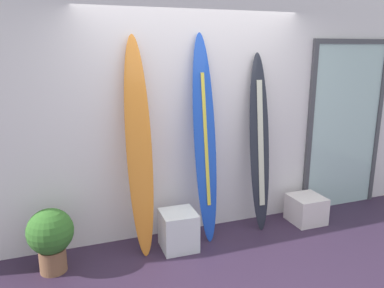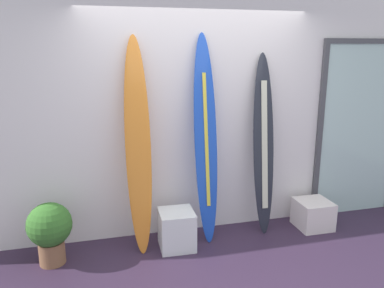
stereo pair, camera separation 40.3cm
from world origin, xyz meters
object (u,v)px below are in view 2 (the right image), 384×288
surfboard_sunset (138,146)px  surfboard_charcoal (263,145)px  display_block_center (313,214)px  potted_plant (50,229)px  display_block_left (177,229)px  glass_door (359,127)px  surfboard_cobalt (206,140)px

surfboard_sunset → surfboard_charcoal: 1.43m
surfboard_charcoal → display_block_center: surfboard_charcoal is taller
surfboard_charcoal → surfboard_sunset: bearing=-177.9°
display_block_center → potted_plant: potted_plant is taller
surfboard_charcoal → display_block_left: bearing=-169.9°
glass_door → potted_plant: bearing=-174.4°
display_block_left → display_block_center: display_block_left is taller
surfboard_charcoal → potted_plant: surfboard_charcoal is taller
display_block_left → glass_door: (2.44, 0.36, 0.93)m
display_block_left → potted_plant: 1.28m
surfboard_cobalt → glass_door: size_ratio=1.02×
surfboard_cobalt → glass_door: surfboard_cobalt is taller
surfboard_sunset → display_block_center: size_ratio=5.73×
surfboard_cobalt → display_block_left: surfboard_cobalt is taller
potted_plant → display_block_center: bearing=1.2°
surfboard_charcoal → glass_door: bearing=7.3°
surfboard_charcoal → potted_plant: 2.43m
surfboard_cobalt → display_block_center: bearing=-4.7°
surfboard_cobalt → display_block_center: 1.64m
surfboard_sunset → surfboard_cobalt: surfboard_cobalt is taller
display_block_left → display_block_center: (1.69, 0.06, -0.04)m
surfboard_sunset → display_block_left: size_ratio=5.42×
glass_door → surfboard_charcoal: bearing=-172.7°
display_block_center → potted_plant: 2.97m
surfboard_charcoal → display_block_center: 1.07m
surfboard_charcoal → potted_plant: size_ratio=3.23×
display_block_center → potted_plant: (-2.96, -0.06, 0.21)m
surfboard_charcoal → glass_door: 1.39m
surfboard_sunset → glass_door: size_ratio=1.01×
display_block_left → surfboard_charcoal: bearing=10.1°
display_block_center → glass_door: 1.26m
surfboard_cobalt → surfboard_sunset: bearing=-177.3°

